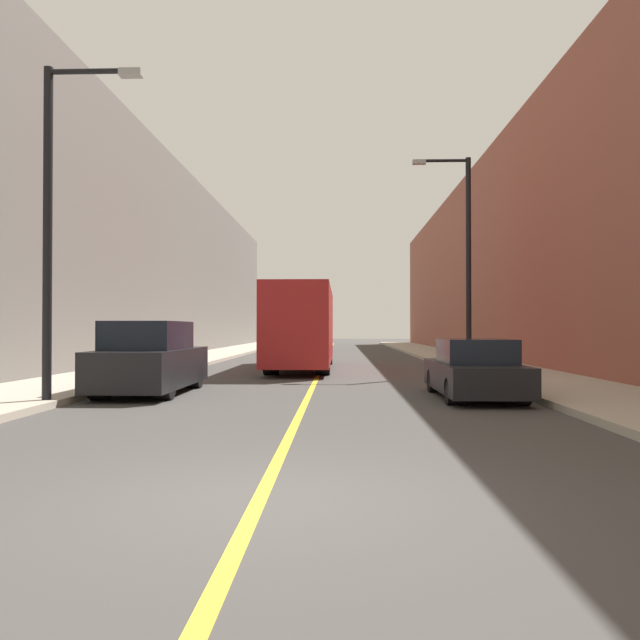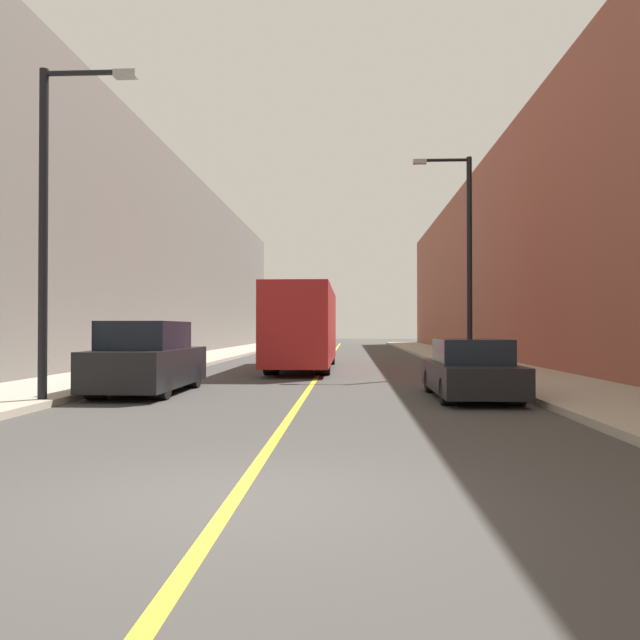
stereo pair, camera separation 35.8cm
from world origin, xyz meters
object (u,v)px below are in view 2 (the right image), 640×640
at_px(parked_suv_left, 147,360).
at_px(car_right_near, 471,372).
at_px(bus, 304,326).
at_px(street_lamp_left, 51,212).
at_px(street_lamp_right, 465,251).

bearing_deg(parked_suv_left, car_right_near, -5.72).
bearing_deg(bus, parked_suv_left, -108.67).
distance_m(street_lamp_left, street_lamp_right, 14.90).
height_order(car_right_near, street_lamp_right, street_lamp_right).
distance_m(car_right_near, street_lamp_left, 10.48).
height_order(parked_suv_left, street_lamp_left, street_lamp_left).
distance_m(bus, parked_suv_left, 10.75).
bearing_deg(bus, car_right_near, -65.83).
bearing_deg(parked_suv_left, street_lamp_right, 36.71).
relative_size(parked_suv_left, street_lamp_right, 0.61).
bearing_deg(street_lamp_right, parked_suv_left, -143.29).
bearing_deg(street_lamp_left, parked_suv_left, 66.06).
bearing_deg(car_right_near, parked_suv_left, 174.28).
bearing_deg(bus, street_lamp_right, -24.80).
height_order(parked_suv_left, street_lamp_right, street_lamp_right).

